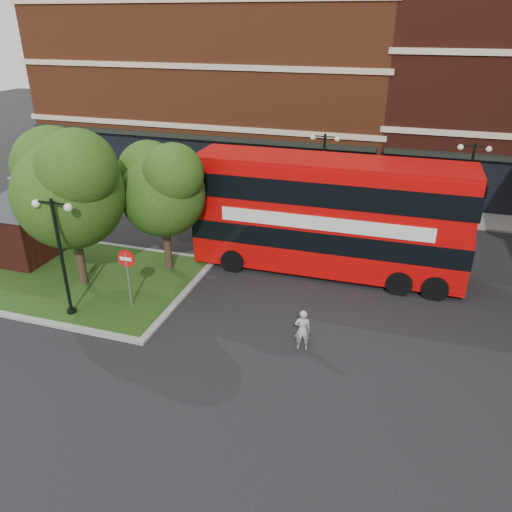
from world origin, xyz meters
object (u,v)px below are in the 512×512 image
(bus, at_px, (329,209))
(car_white, at_px, (403,213))
(woman, at_px, (303,330))
(car_silver, at_px, (280,202))

(bus, xyz_separation_m, car_white, (3.25, 7.11, -2.35))
(woman, relative_size, car_white, 0.35)
(woman, bearing_deg, bus, -100.32)
(bus, relative_size, woman, 7.68)
(bus, distance_m, car_white, 8.16)
(bus, height_order, car_white, bus)
(bus, xyz_separation_m, car_silver, (-4.20, 7.11, -2.48))
(woman, height_order, car_white, woman)
(bus, bearing_deg, car_white, 64.83)
(woman, bearing_deg, car_silver, -84.95)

